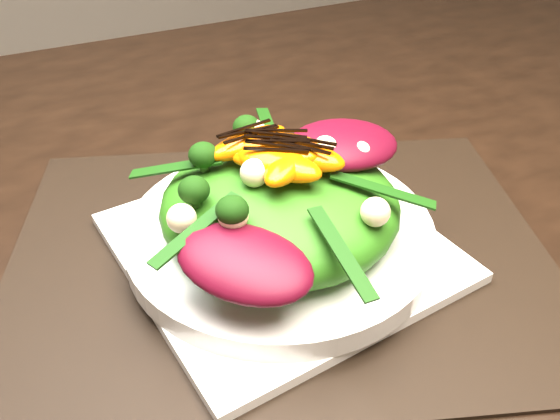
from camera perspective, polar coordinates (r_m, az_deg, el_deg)
name	(u,v)px	position (r m, az deg, el deg)	size (l,w,h in m)	color
dining_table	(464,142)	(0.72, 17.28, 6.25)	(1.60, 0.90, 0.75)	black
placemat	(280,252)	(0.50, 0.00, -4.11)	(0.45, 0.34, 0.00)	black
plate_base	(280,247)	(0.49, 0.00, -3.55)	(0.24, 0.24, 0.01)	white
salad_bowl	(280,234)	(0.49, 0.00, -2.30)	(0.25, 0.25, 0.02)	silver
lettuce_mound	(280,205)	(0.47, 0.00, 0.51)	(0.19, 0.19, 0.06)	#306D14
radicchio_leaf	(344,144)	(0.48, 6.17, 6.29)	(0.10, 0.06, 0.02)	#450715
orange_segment	(255,146)	(0.47, -2.40, 6.19)	(0.07, 0.03, 0.02)	#F75F04
broccoli_floret	(180,166)	(0.46, -9.63, 4.24)	(0.03, 0.03, 0.03)	black
macadamia_nut	(344,169)	(0.44, 6.22, 3.98)	(0.02, 0.02, 0.02)	#F1EDA9
balsamic_drizzle	(255,135)	(0.46, -2.43, 7.21)	(0.04, 0.00, 0.00)	black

